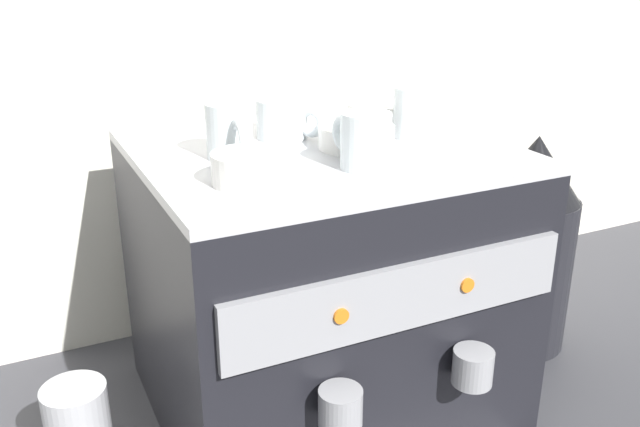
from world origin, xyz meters
TOP-DOWN VIEW (x-y plane):
  - ground_plane at (0.00, 0.00)m, footprint 4.00×4.00m
  - tiled_backsplash_wall at (0.00, 0.37)m, footprint 2.80×0.03m
  - espresso_machine at (0.00, -0.00)m, footprint 0.54×0.59m
  - ceramic_cup_0 at (0.16, -0.01)m, footprint 0.09×0.09m
  - ceramic_cup_1 at (-0.03, 0.07)m, footprint 0.09×0.10m
  - ceramic_cup_2 at (-0.14, -0.00)m, footprint 0.07×0.11m
  - ceramic_cup_3 at (0.00, -0.12)m, footprint 0.07×0.11m
  - ceramic_bowl_0 at (0.14, 0.08)m, footprint 0.10×0.10m
  - ceramic_bowl_1 at (0.04, -0.03)m, footprint 0.11×0.11m
  - ceramic_bowl_2 at (-0.16, -0.12)m, footprint 0.09×0.09m
  - coffee_grinder at (0.44, 0.01)m, footprint 0.18×0.18m

SIDE VIEW (x-z plane):
  - ground_plane at x=0.00m, z-range 0.00..0.00m
  - coffee_grinder at x=0.44m, z-range 0.00..0.42m
  - espresso_machine at x=0.00m, z-range 0.00..0.45m
  - tiled_backsplash_wall at x=0.00m, z-range 0.00..0.90m
  - ceramic_bowl_1 at x=0.04m, z-range 0.46..0.49m
  - ceramic_bowl_0 at x=0.14m, z-range 0.46..0.49m
  - ceramic_bowl_2 at x=-0.16m, z-range 0.45..0.49m
  - ceramic_cup_1 at x=-0.03m, z-range 0.46..0.52m
  - ceramic_cup_3 at x=0.00m, z-range 0.46..0.53m
  - ceramic_cup_2 at x=-0.14m, z-range 0.46..0.53m
  - ceramic_cup_0 at x=0.16m, z-range 0.46..0.53m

